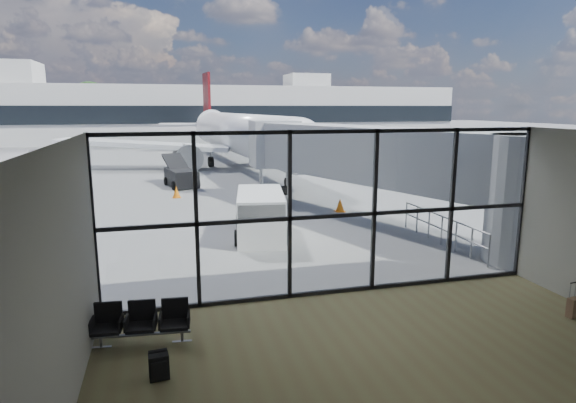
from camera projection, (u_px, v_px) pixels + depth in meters
name	position (u px, v px, depth m)	size (l,w,h in m)	color
ground	(204.00, 155.00, 51.25)	(220.00, 220.00, 0.00)	slate
lounge_shell	(429.00, 251.00, 8.23)	(12.02, 8.01, 4.51)	#6C6344
glass_curtain_wall	(333.00, 214.00, 12.86)	(12.10, 0.12, 4.50)	white
jet_bridge	(384.00, 161.00, 20.70)	(8.00, 16.50, 4.33)	#9FA2A4
apron_railing	(442.00, 226.00, 17.88)	(0.06, 5.46, 1.11)	gray
far_terminal	(186.00, 113.00, 71.14)	(80.00, 12.20, 11.00)	silver
tree_3	(8.00, 110.00, 73.99)	(4.95, 4.95, 7.12)	#382619
tree_4	(50.00, 105.00, 75.36)	(5.61, 5.61, 8.07)	#382619
tree_5	(90.00, 101.00, 76.74)	(6.27, 6.27, 9.03)	#382619
seating_row	(142.00, 320.00, 10.45)	(2.07, 0.77, 0.92)	gray
backpack	(159.00, 366.00, 9.05)	(0.39, 0.36, 0.55)	black
suitcase	(575.00, 308.00, 11.71)	(0.34, 0.27, 0.88)	#85634A
airliner	(238.00, 134.00, 42.41)	(29.82, 34.61, 8.92)	white
service_van	(261.00, 214.00, 18.89)	(2.54, 4.33, 1.77)	white
belt_loader	(181.00, 176.00, 31.07)	(2.30, 4.41, 1.94)	black
mobile_stairs	(18.00, 209.00, 21.47)	(2.55, 3.76, 2.43)	gold
traffic_cone_a	(176.00, 192.00, 27.24)	(0.46, 0.46, 0.66)	orange
traffic_cone_b	(340.00, 205.00, 23.62)	(0.46, 0.46, 0.65)	orange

